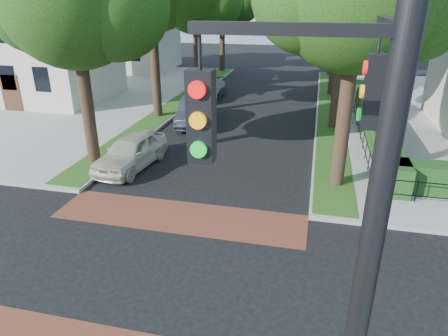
{
  "coord_description": "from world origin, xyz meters",
  "views": [
    {
      "loc": [
        4.37,
        -8.54,
        7.22
      ],
      "look_at": [
        1.39,
        4.23,
        1.6
      ],
      "focal_mm": 32.0,
      "sensor_mm": 36.0,
      "label": 1
    }
  ],
  "objects_px": {
    "parked_car_rear": "(210,90)",
    "parked_car_front": "(131,152)",
    "traffic_signal": "(349,235)",
    "parked_car_middle": "(195,111)"
  },
  "relations": [
    {
      "from": "traffic_signal",
      "to": "parked_car_front",
      "type": "height_order",
      "value": "traffic_signal"
    },
    {
      "from": "parked_car_front",
      "to": "parked_car_rear",
      "type": "relative_size",
      "value": 0.97
    },
    {
      "from": "traffic_signal",
      "to": "parked_car_middle",
      "type": "distance_m",
      "value": 20.56
    },
    {
      "from": "parked_car_rear",
      "to": "parked_car_middle",
      "type": "bearing_deg",
      "value": -84.17
    },
    {
      "from": "parked_car_middle",
      "to": "traffic_signal",
      "type": "bearing_deg",
      "value": -75.34
    },
    {
      "from": "parked_car_rear",
      "to": "parked_car_front",
      "type": "bearing_deg",
      "value": -91.07
    },
    {
      "from": "parked_car_front",
      "to": "parked_car_middle",
      "type": "relative_size",
      "value": 0.92
    },
    {
      "from": "traffic_signal",
      "to": "parked_car_front",
      "type": "distance_m",
      "value": 14.76
    },
    {
      "from": "traffic_signal",
      "to": "parked_car_rear",
      "type": "height_order",
      "value": "traffic_signal"
    },
    {
      "from": "traffic_signal",
      "to": "parked_car_front",
      "type": "relative_size",
      "value": 1.78
    }
  ]
}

